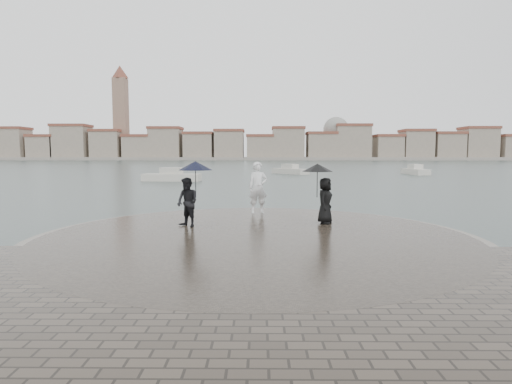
{
  "coord_description": "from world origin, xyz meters",
  "views": [
    {
      "loc": [
        0.13,
        -8.35,
        2.64
      ],
      "look_at": [
        0.0,
        4.8,
        1.45
      ],
      "focal_mm": 30.0,
      "sensor_mm": 36.0,
      "label": 1
    }
  ],
  "objects": [
    {
      "name": "kerb_ring",
      "position": [
        0.0,
        3.5,
        0.16
      ],
      "size": [
        12.5,
        12.5,
        0.32
      ],
      "primitive_type": "cylinder",
      "color": "gray",
      "rests_on": "ground"
    },
    {
      "name": "visitor_left",
      "position": [
        -2.05,
        4.84,
        1.5
      ],
      "size": [
        1.26,
        1.1,
        2.04
      ],
      "color": "black",
      "rests_on": "quay_tip"
    },
    {
      "name": "statue",
      "position": [
        0.05,
        7.87,
        1.34
      ],
      "size": [
        0.78,
        0.57,
        1.96
      ],
      "primitive_type": "imported",
      "rotation": [
        0.0,
        0.0,
        0.15
      ],
      "color": "white",
      "rests_on": "quay_tip"
    },
    {
      "name": "boats",
      "position": [
        5.12,
        41.72,
        0.38
      ],
      "size": [
        31.88,
        18.23,
        1.5
      ],
      "color": "beige",
      "rests_on": "ground"
    },
    {
      "name": "ground",
      "position": [
        0.0,
        0.0,
        0.0
      ],
      "size": [
        400.0,
        400.0,
        0.0
      ],
      "primitive_type": "plane",
      "color": "#2B3835",
      "rests_on": "ground"
    },
    {
      "name": "quay_tip",
      "position": [
        0.0,
        3.5,
        0.18
      ],
      "size": [
        11.9,
        11.9,
        0.36
      ],
      "primitive_type": "cylinder",
      "color": "#2D261E",
      "rests_on": "ground"
    },
    {
      "name": "far_skyline",
      "position": [
        -6.29,
        160.71,
        5.61
      ],
      "size": [
        260.0,
        20.0,
        37.0
      ],
      "color": "gray",
      "rests_on": "ground"
    },
    {
      "name": "visitor_right",
      "position": [
        2.15,
        5.49,
        1.48
      ],
      "size": [
        1.12,
        1.04,
        1.95
      ],
      "color": "black",
      "rests_on": "quay_tip"
    }
  ]
}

